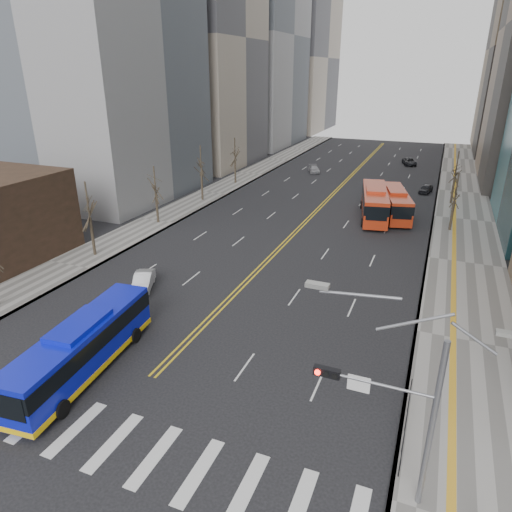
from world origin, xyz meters
TOP-DOWN VIEW (x-y plane):
  - ground at (0.00, 0.00)m, footprint 220.00×220.00m
  - sidewalk_right at (17.50, 45.00)m, footprint 7.00×130.00m
  - sidewalk_left at (-16.50, 45.00)m, footprint 5.00×130.00m
  - crosswalk at (0.00, 0.00)m, footprint 26.70×4.00m
  - centerline at (0.00, 55.00)m, footprint 0.55×100.00m
  - office_towers at (0.12, 68.51)m, footprint 83.00×134.00m
  - signal_mast at (13.77, 2.00)m, footprint 5.37×0.37m
  - pedestrian_railing at (14.30, 6.00)m, footprint 0.06×6.06m
  - street_trees at (-7.18, 34.55)m, footprint 35.20×47.20m
  - blue_bus at (-3.96, 4.00)m, footprint 3.65×11.79m
  - red_bus_near at (9.53, 43.22)m, footprint 5.13×11.18m
  - red_bus_far at (7.21, 41.88)m, footprint 4.93×12.23m
  - car_white at (-7.37, 14.75)m, footprint 2.94×4.25m
  - car_dark_mid at (12.50, 57.16)m, footprint 2.13×3.81m
  - car_silver at (-6.63, 64.90)m, footprint 3.18×4.41m
  - car_dark_far at (8.38, 78.41)m, footprint 3.31×5.01m

SIDE VIEW (x-z plane):
  - ground at x=0.00m, z-range 0.00..0.00m
  - crosswalk at x=0.00m, z-range 0.00..0.01m
  - centerline at x=0.00m, z-range 0.00..0.01m
  - sidewalk_right at x=17.50m, z-range 0.00..0.15m
  - sidewalk_left at x=-16.50m, z-range 0.00..0.15m
  - car_silver at x=-6.63m, z-range 0.00..1.19m
  - car_dark_mid at x=12.50m, z-range 0.00..1.22m
  - car_dark_far at x=8.38m, z-range 0.00..1.28m
  - car_white at x=-7.37m, z-range 0.00..1.33m
  - pedestrian_railing at x=14.30m, z-range 0.31..1.33m
  - blue_bus at x=-3.96m, z-range 0.08..3.47m
  - red_bus_near at x=9.53m, z-range 0.20..3.66m
  - red_bus_far at x=7.21m, z-range 0.21..3.97m
  - signal_mast at x=13.77m, z-range 0.16..9.55m
  - street_trees at x=-7.18m, z-range 1.07..8.67m
  - office_towers at x=0.12m, z-range -5.08..52.92m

